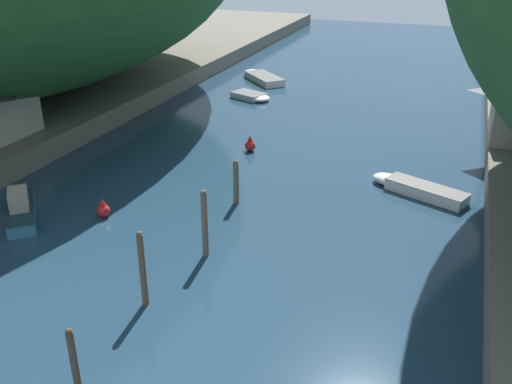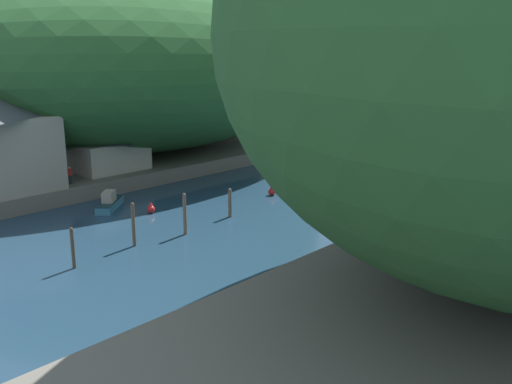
{
  "view_description": "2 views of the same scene",
  "coord_description": "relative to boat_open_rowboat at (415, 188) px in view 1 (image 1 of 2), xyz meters",
  "views": [
    {
      "loc": [
        11.03,
        -1.04,
        13.64
      ],
      "look_at": [
        1.81,
        24.1,
        1.29
      ],
      "focal_mm": 40.0,
      "sensor_mm": 36.0,
      "label": 1
    },
    {
      "loc": [
        33.73,
        -7.63,
        14.28
      ],
      "look_at": [
        2.74,
        25.68,
        2.5
      ],
      "focal_mm": 40.0,
      "sensor_mm": 36.0,
      "label": 2
    }
  ],
  "objects": [
    {
      "name": "channel_buoy_far",
      "position": [
        -11.17,
        3.13,
        0.1
      ],
      "size": [
        0.73,
        0.73,
        1.09
      ],
      "color": "red",
      "rests_on": "water_surface"
    },
    {
      "name": "mooring_post_fourth",
      "position": [
        -8.28,
        -10.33,
        1.34
      ],
      "size": [
        0.28,
        0.28,
        3.31
      ],
      "color": "brown",
      "rests_on": "water_surface"
    },
    {
      "name": "mooring_post_middle",
      "position": [
        -8.97,
        -14.59,
        1.34
      ],
      "size": [
        0.26,
        0.26,
        3.31
      ],
      "color": "brown",
      "rests_on": "water_surface"
    },
    {
      "name": "boat_open_rowboat",
      "position": [
        0.0,
        0.0,
        0.0
      ],
      "size": [
        5.8,
        3.47,
        0.65
      ],
      "rotation": [
        0.0,
        0.0,
        1.17
      ],
      "color": "silver",
      "rests_on": "water_surface"
    },
    {
      "name": "boat_small_dinghy",
      "position": [
        -19.18,
        -9.82,
        0.18
      ],
      "size": [
        4.79,
        5.24,
        1.63
      ],
      "rotation": [
        0.0,
        0.0,
        0.71
      ],
      "color": "teal",
      "rests_on": "water_surface"
    },
    {
      "name": "mooring_post_farthest",
      "position": [
        -9.03,
        -4.72,
        0.95
      ],
      "size": [
        0.3,
        0.3,
        2.53
      ],
      "color": "brown",
      "rests_on": "water_surface"
    },
    {
      "name": "boat_far_upstream",
      "position": [
        -17.21,
        22.2,
        0.0
      ],
      "size": [
        5.94,
        6.0,
        0.65
      ],
      "rotation": [
        0.0,
        0.0,
        0.78
      ],
      "color": "silver",
      "rests_on": "water_surface"
    },
    {
      "name": "mooring_post_second",
      "position": [
        -8.31,
        -19.82,
        1.1
      ],
      "size": [
        0.24,
        0.24,
        2.82
      ],
      "color": "#4C3D2D",
      "rests_on": "water_surface"
    },
    {
      "name": "water_surface",
      "position": [
        -9.36,
        0.28,
        -0.32
      ],
      "size": [
        130.0,
        130.0,
        0.0
      ],
      "primitive_type": "plane",
      "color": "#1E384C",
      "rests_on": "ground"
    },
    {
      "name": "boat_white_cruiser",
      "position": [
        -15.55,
        15.29,
        -0.07
      ],
      "size": [
        4.01,
        2.97,
        0.52
      ],
      "rotation": [
        0.0,
        0.0,
        4.34
      ],
      "color": "white",
      "rests_on": "water_surface"
    },
    {
      "name": "channel_buoy_near",
      "position": [
        -14.91,
        -8.63,
        0.09
      ],
      "size": [
        0.69,
        0.69,
        1.04
      ],
      "color": "red",
      "rests_on": "water_surface"
    }
  ]
}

